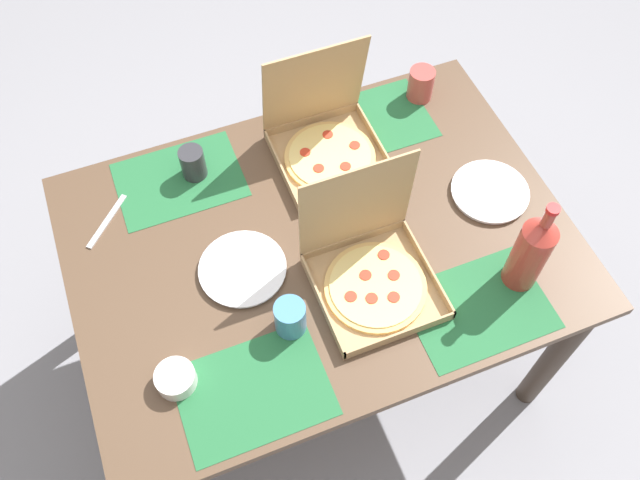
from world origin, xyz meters
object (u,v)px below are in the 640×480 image
object	(u,v)px
pizza_box_center	(371,269)
plate_near_left	(490,192)
pizza_box_edge_far	(326,141)
cup_clear_right	(290,318)
condiment_bowl	(176,379)
soda_bottle	(531,252)
plate_far_left	(243,269)
cup_spare	(193,163)
cup_dark	(421,84)

from	to	relation	value
pizza_box_center	plate_near_left	size ratio (longest dim) A/B	1.53
pizza_box_edge_far	cup_clear_right	size ratio (longest dim) A/B	3.33
pizza_box_edge_far	condiment_bowl	xyz separation A→B (m)	(-0.60, -0.53, -0.03)
pizza_box_center	soda_bottle	size ratio (longest dim) A/B	1.06
plate_far_left	cup_spare	bearing A→B (deg)	94.53
condiment_bowl	pizza_box_edge_far	bearing A→B (deg)	41.52
pizza_box_edge_far	condiment_bowl	world-z (taller)	pizza_box_edge_far
cup_clear_right	pizza_box_center	bearing A→B (deg)	12.29
plate_near_left	soda_bottle	bearing A→B (deg)	-103.43
plate_far_left	condiment_bowl	bearing A→B (deg)	-135.72
plate_near_left	condiment_bowl	world-z (taller)	condiment_bowl
pizza_box_center	cup_spare	bearing A→B (deg)	123.40
plate_far_left	cup_clear_right	xyz separation A→B (m)	(0.06, -0.20, 0.04)
soda_bottle	cup_dark	world-z (taller)	soda_bottle
pizza_box_edge_far	cup_spare	xyz separation A→B (m)	(-0.39, 0.07, -0.00)
plate_near_left	cup_dark	bearing A→B (deg)	92.84
pizza_box_edge_far	plate_far_left	bearing A→B (deg)	-140.50
cup_spare	soda_bottle	bearing A→B (deg)	-42.71
cup_clear_right	cup_spare	distance (m)	0.57
pizza_box_center	cup_clear_right	world-z (taller)	pizza_box_center
pizza_box_edge_far	soda_bottle	distance (m)	0.67
cup_clear_right	condiment_bowl	world-z (taller)	cup_clear_right
plate_near_left	cup_spare	world-z (taller)	cup_spare
soda_bottle	cup_clear_right	distance (m)	0.62
cup_clear_right	plate_far_left	bearing A→B (deg)	107.71
pizza_box_edge_far	plate_near_left	bearing A→B (deg)	-39.40
plate_near_left	cup_spare	size ratio (longest dim) A/B	2.28
pizza_box_edge_far	plate_far_left	xyz separation A→B (m)	(-0.36, -0.30, -0.04)
cup_clear_right	condiment_bowl	xyz separation A→B (m)	(-0.31, -0.04, -0.03)
plate_far_left	soda_bottle	xyz separation A→B (m)	(0.67, -0.29, 0.12)
pizza_box_center	plate_far_left	size ratio (longest dim) A/B	1.46
soda_bottle	condiment_bowl	bearing A→B (deg)	176.94
cup_dark	cup_spare	distance (m)	0.75
condiment_bowl	soda_bottle	bearing A→B (deg)	-3.06
condiment_bowl	cup_clear_right	bearing A→B (deg)	7.04
soda_bottle	cup_spare	xyz separation A→B (m)	(-0.70, 0.65, -0.08)
pizza_box_center	cup_dark	world-z (taller)	pizza_box_center
pizza_box_center	pizza_box_edge_far	distance (m)	0.45
cup_clear_right	cup_dark	distance (m)	0.89
pizza_box_edge_far	soda_bottle	bearing A→B (deg)	-61.48
pizza_box_center	condiment_bowl	bearing A→B (deg)	-170.62
soda_bottle	cup_spare	size ratio (longest dim) A/B	3.28
soda_bottle	condiment_bowl	xyz separation A→B (m)	(-0.92, 0.05, -0.11)
cup_dark	condiment_bowl	size ratio (longest dim) A/B	1.06
plate_near_left	cup_spare	bearing A→B (deg)	153.69
cup_clear_right	soda_bottle	bearing A→B (deg)	-8.12
pizza_box_edge_far	plate_far_left	world-z (taller)	pizza_box_edge_far
cup_clear_right	cup_spare	world-z (taller)	cup_clear_right
pizza_box_edge_far	cup_spare	distance (m)	0.39
soda_bottle	cup_dark	size ratio (longest dim) A/B	3.08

